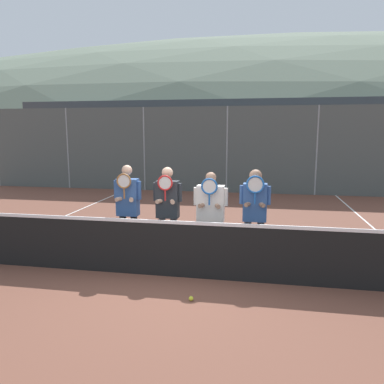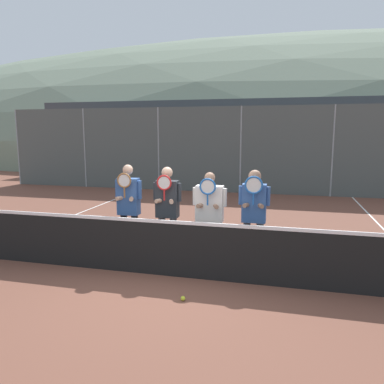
# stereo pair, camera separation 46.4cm
# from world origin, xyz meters

# --- Properties ---
(ground_plane) EXTENTS (120.00, 120.00, 0.00)m
(ground_plane) POSITION_xyz_m (0.00, 0.00, 0.00)
(ground_plane) COLOR brown
(hill_distant) EXTENTS (138.53, 76.96, 26.94)m
(hill_distant) POSITION_xyz_m (0.00, 51.44, 0.00)
(hill_distant) COLOR slate
(hill_distant) RESTS_ON ground_plane
(clubhouse_building) EXTENTS (22.90, 5.50, 4.13)m
(clubhouse_building) POSITION_xyz_m (-0.61, 16.43, 2.08)
(clubhouse_building) COLOR tan
(clubhouse_building) RESTS_ON ground_plane
(fence_back) EXTENTS (20.94, 0.06, 3.47)m
(fence_back) POSITION_xyz_m (0.00, 9.21, 1.73)
(fence_back) COLOR gray
(fence_back) RESTS_ON ground_plane
(tennis_net) EXTENTS (11.49, 0.09, 1.08)m
(tennis_net) POSITION_xyz_m (0.00, 0.00, 0.51)
(tennis_net) COLOR gray
(tennis_net) RESTS_ON ground_plane
(court_line_left_sideline) EXTENTS (0.05, 16.00, 0.01)m
(court_line_left_sideline) POSITION_xyz_m (-4.28, 3.00, 0.00)
(court_line_left_sideline) COLOR white
(court_line_left_sideline) RESTS_ON ground_plane
(player_leftmost) EXTENTS (0.54, 0.34, 1.85)m
(player_leftmost) POSITION_xyz_m (-1.09, 0.66, 1.07)
(player_leftmost) COLOR black
(player_leftmost) RESTS_ON ground_plane
(player_center_left) EXTENTS (0.55, 0.34, 1.82)m
(player_center_left) POSITION_xyz_m (-0.32, 0.68, 1.06)
(player_center_left) COLOR #56565B
(player_center_left) RESTS_ON ground_plane
(player_center_right) EXTENTS (0.63, 0.34, 1.74)m
(player_center_right) POSITION_xyz_m (0.49, 0.68, 1.03)
(player_center_right) COLOR white
(player_center_right) RESTS_ON ground_plane
(player_rightmost) EXTENTS (0.56, 0.34, 1.80)m
(player_rightmost) POSITION_xyz_m (1.28, 0.74, 1.07)
(player_rightmost) COLOR #56565B
(player_rightmost) RESTS_ON ground_plane
(car_far_left) EXTENTS (4.30, 2.01, 1.73)m
(car_far_left) POSITION_xyz_m (-7.00, 11.58, 0.89)
(car_far_left) COLOR slate
(car_far_left) RESTS_ON ground_plane
(car_left_of_center) EXTENTS (4.57, 2.03, 1.83)m
(car_left_of_center) POSITION_xyz_m (-1.87, 11.69, 0.93)
(car_left_of_center) COLOR #285638
(car_left_of_center) RESTS_ON ground_plane
(car_center) EXTENTS (4.28, 2.06, 1.84)m
(car_center) POSITION_xyz_m (3.25, 11.62, 0.93)
(car_center) COLOR silver
(car_center) RESTS_ON ground_plane
(tennis_ball_on_court) EXTENTS (0.07, 0.07, 0.07)m
(tennis_ball_on_court) POSITION_xyz_m (0.41, -0.86, 0.03)
(tennis_ball_on_court) COLOR #CCDB33
(tennis_ball_on_court) RESTS_ON ground_plane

